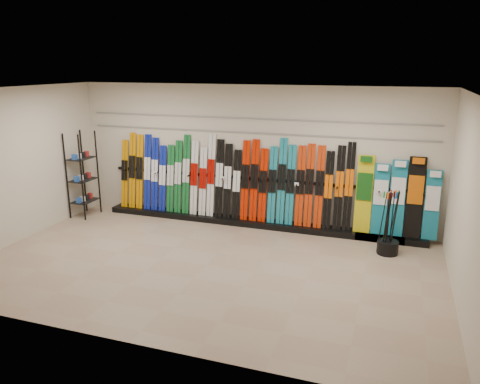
% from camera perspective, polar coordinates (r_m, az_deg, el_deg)
% --- Properties ---
extents(floor, '(8.00, 8.00, 0.00)m').
position_cam_1_polar(floor, '(8.32, -4.15, -8.89)').
color(floor, tan).
rests_on(floor, ground).
extents(back_wall, '(8.00, 0.00, 8.00)m').
position_cam_1_polar(back_wall, '(10.12, 1.20, 4.46)').
color(back_wall, beige).
rests_on(back_wall, floor).
extents(left_wall, '(0.00, 5.00, 5.00)m').
position_cam_1_polar(left_wall, '(10.07, -25.84, 2.85)').
color(left_wall, beige).
rests_on(left_wall, floor).
extents(right_wall, '(0.00, 5.00, 5.00)m').
position_cam_1_polar(right_wall, '(7.30, 25.94, -1.44)').
color(right_wall, beige).
rests_on(right_wall, floor).
extents(ceiling, '(8.00, 8.00, 0.00)m').
position_cam_1_polar(ceiling, '(7.60, -4.59, 12.19)').
color(ceiling, silver).
rests_on(ceiling, back_wall).
extents(ski_rack_base, '(8.00, 0.40, 0.12)m').
position_cam_1_polar(ski_rack_base, '(10.23, 1.98, -3.79)').
color(ski_rack_base, black).
rests_on(ski_rack_base, floor).
extents(skis, '(5.37, 0.27, 1.81)m').
position_cam_1_polar(skis, '(10.23, -1.38, 1.46)').
color(skis, '#CD8003').
rests_on(skis, ski_rack_base).
extents(snowboards, '(1.59, 0.24, 1.58)m').
position_cam_1_polar(snowboards, '(9.67, 18.50, -0.75)').
color(snowboards, gold).
rests_on(snowboards, ski_rack_base).
extents(accessory_rack, '(0.40, 0.60, 1.95)m').
position_cam_1_polar(accessory_rack, '(11.26, -18.64, 2.03)').
color(accessory_rack, black).
rests_on(accessory_rack, floor).
extents(pole_bin, '(0.39, 0.39, 0.25)m').
position_cam_1_polar(pole_bin, '(9.15, 17.55, -6.45)').
color(pole_bin, black).
rests_on(pole_bin, floor).
extents(ski_poles, '(0.33, 0.30, 1.18)m').
position_cam_1_polar(ski_poles, '(8.99, 17.71, -3.56)').
color(ski_poles, black).
rests_on(ski_poles, pole_bin).
extents(slatwall_rail_0, '(7.60, 0.02, 0.03)m').
position_cam_1_polar(slatwall_rail_0, '(10.02, 1.18, 7.25)').
color(slatwall_rail_0, gray).
rests_on(slatwall_rail_0, back_wall).
extents(slatwall_rail_1, '(7.60, 0.02, 0.03)m').
position_cam_1_polar(slatwall_rail_1, '(9.98, 1.19, 8.95)').
color(slatwall_rail_1, gray).
rests_on(slatwall_rail_1, back_wall).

